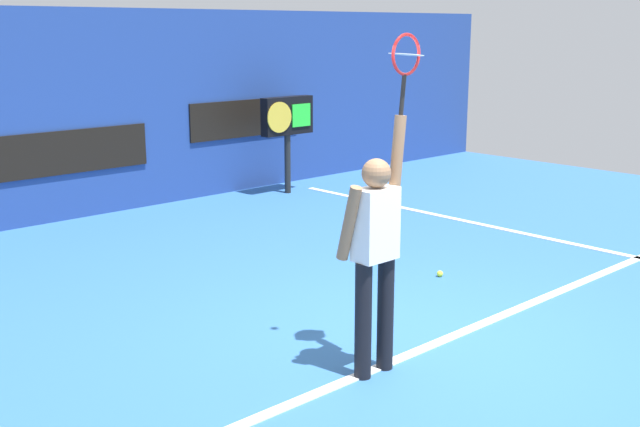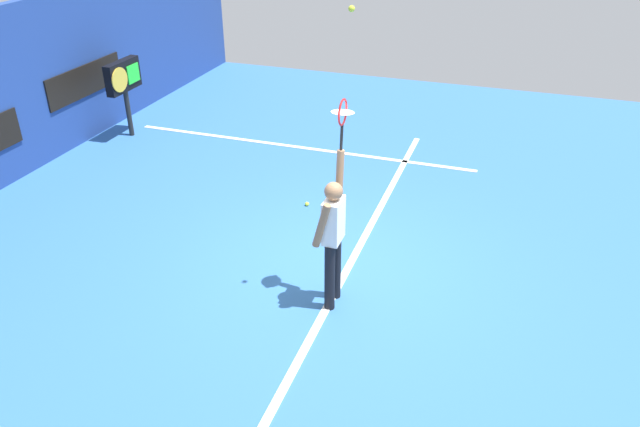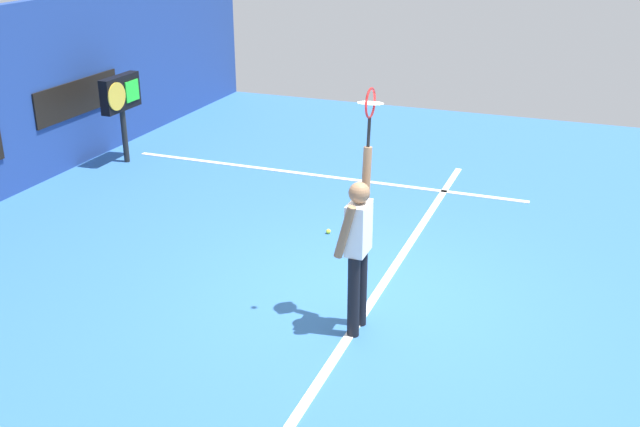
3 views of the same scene
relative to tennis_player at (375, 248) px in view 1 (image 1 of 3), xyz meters
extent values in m
plane|color=#2D609E|center=(0.76, 0.18, -1.01)|extent=(18.00, 18.00, 0.00)
cube|color=navy|center=(0.76, 6.47, 0.44)|extent=(18.00, 0.20, 2.89)
cube|color=black|center=(0.76, 6.35, -0.06)|extent=(2.20, 0.03, 0.60)
cube|color=black|center=(3.76, 6.35, 0.17)|extent=(2.20, 0.03, 0.60)
cube|color=white|center=(0.76, 0.02, -1.01)|extent=(10.00, 0.10, 0.01)
cube|color=white|center=(4.55, 2.18, -1.01)|extent=(0.10, 7.00, 0.01)
cylinder|color=black|center=(-0.12, 0.00, -0.55)|extent=(0.13, 0.13, 0.92)
cylinder|color=black|center=(0.13, 0.00, -0.55)|extent=(0.13, 0.13, 0.92)
cube|color=white|center=(0.00, 0.00, 0.18)|extent=(0.34, 0.20, 0.55)
sphere|color=#8C6647|center=(0.00, 0.00, 0.57)|extent=(0.22, 0.22, 0.22)
cylinder|color=#8C6647|center=(0.23, 0.00, 0.69)|extent=(0.15, 0.09, 0.59)
cylinder|color=#8C6647|center=(-0.20, 0.08, 0.21)|extent=(0.09, 0.23, 0.58)
cylinder|color=black|center=(0.27, 0.00, 1.13)|extent=(0.06, 0.03, 0.30)
torus|color=red|center=(0.30, 0.00, 1.42)|extent=(0.34, 0.02, 0.34)
cylinder|color=silver|center=(0.30, 0.00, 1.42)|extent=(0.27, 0.27, 0.03)
cylinder|color=black|center=(4.05, 5.68, -0.53)|extent=(0.10, 0.10, 0.95)
cube|color=black|center=(4.05, 5.68, 0.24)|extent=(0.95, 0.18, 0.60)
cylinder|color=gold|center=(3.81, 5.58, 0.24)|extent=(0.48, 0.02, 0.48)
cube|color=#26D833|center=(4.26, 5.58, 0.24)|extent=(0.38, 0.02, 0.36)
sphere|color=#CCE033|center=(2.32, 1.18, -0.98)|extent=(0.07, 0.07, 0.07)
camera|label=1|loc=(-4.25, -3.92, 1.62)|focal=44.73mm
camera|label=2|loc=(-5.99, -1.88, 3.77)|focal=34.46mm
camera|label=3|loc=(-6.75, -2.16, 3.22)|focal=42.29mm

